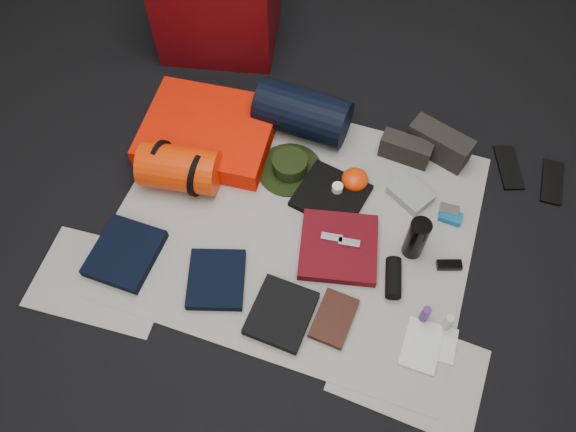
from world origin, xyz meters
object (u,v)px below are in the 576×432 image
(stuff_sack, at_px, (179,168))
(water_bottle, at_px, (416,238))
(paperback_book, at_px, (334,318))
(sleeping_pad, at_px, (209,132))
(compact_camera, at_px, (449,211))
(red_cabinet, at_px, (218,2))
(navy_duffel, at_px, (302,113))

(stuff_sack, xyz_separation_m, water_bottle, (1.12, -0.01, 0.01))
(stuff_sack, height_order, paperback_book, stuff_sack)
(sleeping_pad, relative_size, compact_camera, 6.95)
(compact_camera, bearing_deg, water_bottle, -117.98)
(compact_camera, bearing_deg, red_cabinet, 150.04)
(sleeping_pad, height_order, navy_duffel, navy_duffel)
(water_bottle, bearing_deg, paperback_book, -118.97)
(red_cabinet, relative_size, sleeping_pad, 0.97)
(red_cabinet, height_order, navy_duffel, red_cabinet)
(red_cabinet, height_order, compact_camera, red_cabinet)
(sleeping_pad, distance_m, paperback_book, 1.12)
(water_bottle, xyz_separation_m, paperback_book, (-0.24, -0.42, -0.10))
(water_bottle, bearing_deg, red_cabinet, 143.18)
(navy_duffel, height_order, paperback_book, navy_duffel)
(water_bottle, bearing_deg, navy_duffel, 143.55)
(compact_camera, relative_size, paperback_book, 0.40)
(navy_duffel, distance_m, water_bottle, 0.85)
(sleeping_pad, bearing_deg, compact_camera, -1.93)
(stuff_sack, relative_size, compact_camera, 4.03)
(navy_duffel, bearing_deg, sleeping_pad, -149.85)
(paperback_book, bearing_deg, red_cabinet, 131.59)
(navy_duffel, xyz_separation_m, paperback_book, (0.45, -0.93, -0.10))
(stuff_sack, relative_size, navy_duffel, 0.79)
(red_cabinet, distance_m, navy_duffel, 0.81)
(red_cabinet, height_order, water_bottle, red_cabinet)
(red_cabinet, bearing_deg, compact_camera, -39.85)
(navy_duffel, bearing_deg, red_cabinet, 145.75)
(water_bottle, xyz_separation_m, compact_camera, (0.12, 0.25, -0.10))
(red_cabinet, bearing_deg, paperback_book, -65.11)
(water_bottle, relative_size, compact_camera, 2.55)
(sleeping_pad, distance_m, compact_camera, 1.22)
(red_cabinet, bearing_deg, sleeping_pad, -85.28)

